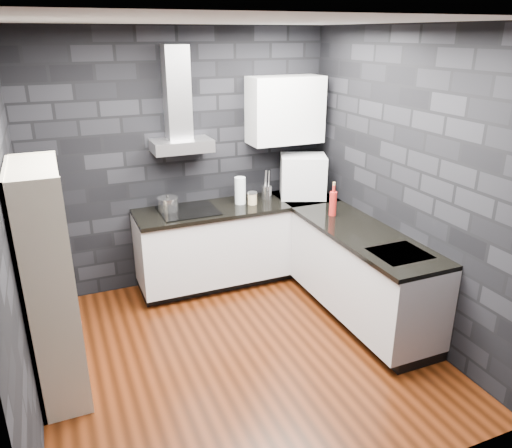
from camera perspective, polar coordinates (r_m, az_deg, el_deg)
ground at (r=4.52m, az=-1.94°, el=-14.50°), size 3.20×3.20×0.00m
ceiling at (r=3.68m, az=-2.49°, el=22.20°), size 3.20×3.20×0.00m
wall_back at (r=5.38m, az=-8.38°, el=7.12°), size 3.20×0.05×2.70m
wall_front at (r=2.57m, az=10.98°, el=-9.17°), size 3.20×0.05×2.70m
wall_left at (r=3.69m, az=-26.53°, el=-1.52°), size 0.05×3.20×2.70m
wall_right at (r=4.69m, az=16.79°, el=4.35°), size 0.05×3.20×2.70m
toekick_back at (r=5.72m, az=-2.09°, el=-5.73°), size 2.18×0.50×0.10m
toekick_right at (r=5.11m, az=12.02°, el=-9.74°), size 0.50×1.78×0.10m
counter_back_cab at (r=5.50m, az=-2.00°, el=-1.91°), size 2.20×0.60×0.76m
counter_right_cab at (r=4.88m, az=12.01°, el=-5.51°), size 0.60×1.80×0.76m
counter_back_top at (r=5.35m, az=-2.01°, el=2.00°), size 2.20×0.62×0.04m
counter_right_top at (r=4.72m, az=12.27°, el=-1.18°), size 0.62×1.80×0.04m
counter_corner_top at (r=5.68m, az=5.52°, el=3.05°), size 0.62×0.62×0.04m
hood_body at (r=5.14m, az=-8.48°, el=8.86°), size 0.60×0.34×0.12m
hood_chimney at (r=5.13m, az=-9.00°, el=14.58°), size 0.24×0.20×0.90m
upper_cabinet at (r=5.48m, az=3.36°, el=12.88°), size 0.80×0.35×0.70m
cooktop at (r=5.19m, az=-7.73°, el=1.52°), size 0.58×0.50×0.01m
sink_rim at (r=4.35m, az=16.10°, el=-3.26°), size 0.44×0.40×0.01m
pot at (r=5.20m, az=-10.01°, el=2.20°), size 0.22×0.22×0.12m
glass_vase at (r=5.34m, az=-1.82°, el=3.84°), size 0.16×0.16×0.29m
storage_jar at (r=5.35m, az=-0.42°, el=2.89°), size 0.11×0.11×0.12m
utensil_crock at (r=5.54m, az=1.22°, el=3.68°), size 0.14×0.14×0.14m
appliance_garage at (r=5.58m, az=5.38°, el=5.37°), size 0.60×0.54×0.49m
red_bottle at (r=5.06m, az=8.78°, el=2.31°), size 0.08×0.08×0.24m
bookshelf at (r=3.97m, az=-22.47°, el=-6.45°), size 0.58×0.87×1.80m
fruit_bowl at (r=3.84m, az=-22.49°, el=-6.75°), size 0.24×0.24×0.05m
book_red at (r=4.29m, az=-21.98°, el=-9.23°), size 0.17×0.05×0.23m
book_second at (r=4.30m, az=-22.12°, el=-8.84°), size 0.16×0.05×0.22m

